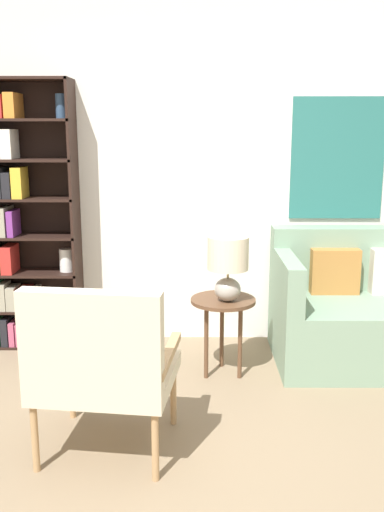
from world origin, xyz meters
The scene contains 6 objects.
ground_plane centered at (0.00, 0.00, 0.00)m, with size 14.00×14.00×0.00m, color #847056.
wall_back centered at (0.06, 2.03, 1.35)m, with size 6.40×0.08×2.70m.
bookshelf centered at (-1.35, 1.84, 0.99)m, with size 0.81×0.30×2.04m.
armchair centered at (-0.42, 0.22, 0.54)m, with size 0.76×0.71×0.95m.
side_table centered at (0.24, 1.28, 0.47)m, with size 0.44×0.44×0.55m.
table_lamp centered at (0.27, 1.23, 0.82)m, with size 0.27×0.27×0.44m.
Camera 1 is at (0.05, -2.45, 1.68)m, focal length 40.00 mm.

